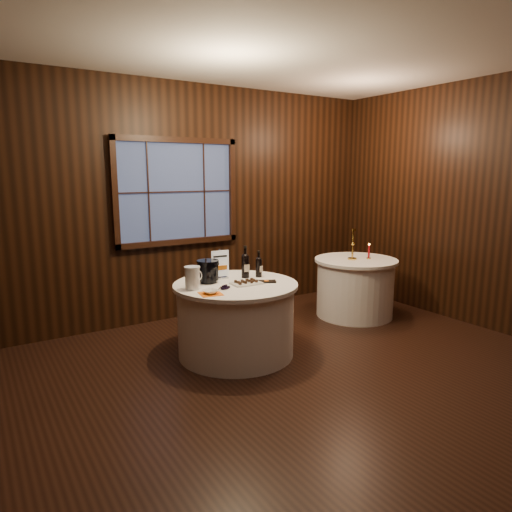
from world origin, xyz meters
TOP-DOWN VIEW (x-y plane):
  - ground at (0.00, 0.00)m, footprint 6.00×6.00m
  - back_wall at (0.00, 2.48)m, footprint 6.00×0.10m
  - main_table at (0.00, 1.00)m, footprint 1.28×1.28m
  - side_table at (2.00, 1.30)m, footprint 1.08×1.08m
  - sign_stand at (-0.04, 1.26)m, footprint 0.20×0.11m
  - port_bottle_left at (0.22, 1.16)m, footprint 0.08×0.09m
  - port_bottle_right at (0.36, 1.11)m, footprint 0.07×0.08m
  - ice_bucket at (-0.22, 1.18)m, footprint 0.23×0.23m
  - chocolate_plate at (0.07, 0.90)m, footprint 0.31×0.21m
  - chocolate_box at (0.29, 0.86)m, footprint 0.22×0.18m
  - grape_bunch at (-0.21, 0.83)m, footprint 0.17×0.08m
  - glass_pitcher at (-0.47, 1.02)m, footprint 0.21×0.16m
  - orange_napkin at (-0.41, 0.76)m, footprint 0.24×0.24m
  - cracker_bowl at (-0.41, 0.76)m, footprint 0.17×0.17m
  - brass_candlestick at (1.93, 1.30)m, footprint 0.11×0.11m
  - red_candle at (2.14, 1.21)m, footprint 0.06×0.06m

SIDE VIEW (x-z plane):
  - ground at x=0.00m, z-range 0.00..0.00m
  - main_table at x=0.00m, z-range 0.00..0.77m
  - side_table at x=2.00m, z-range 0.00..0.77m
  - orange_napkin at x=-0.41m, z-range 0.77..0.77m
  - chocolate_box at x=0.29m, z-range 0.77..0.79m
  - chocolate_plate at x=0.07m, z-range 0.77..0.81m
  - grape_bunch at x=-0.21m, z-range 0.77..0.81m
  - cracker_bowl at x=-0.41m, z-range 0.77..0.81m
  - red_candle at x=2.14m, z-range 0.75..0.96m
  - sign_stand at x=-0.04m, z-range 0.72..1.04m
  - glass_pitcher at x=-0.47m, z-range 0.77..1.00m
  - ice_bucket at x=-0.22m, z-range 0.78..1.01m
  - port_bottle_right at x=0.36m, z-range 0.75..1.04m
  - brass_candlestick at x=1.93m, z-range 0.71..1.12m
  - port_bottle_left at x=0.22m, z-range 0.75..1.09m
  - back_wall at x=0.00m, z-range 0.04..3.04m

